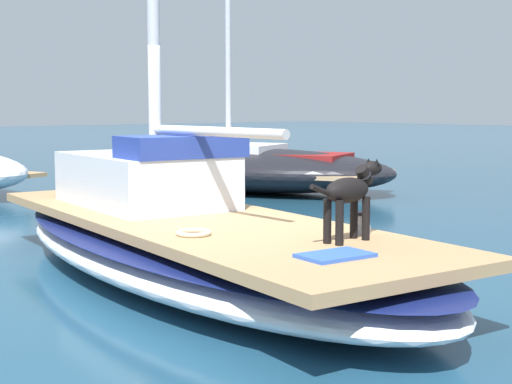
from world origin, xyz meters
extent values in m
plane|color=navy|center=(0.00, 0.00, 0.00)|extent=(120.00, 120.00, 0.00)
ellipsoid|color=white|center=(0.00, 0.00, 0.28)|extent=(3.32, 7.44, 0.56)
ellipsoid|color=navy|center=(0.00, 0.00, 0.46)|extent=(3.33, 7.48, 0.08)
cube|color=tan|center=(0.00, 0.00, 0.61)|extent=(2.80, 6.82, 0.10)
cylinder|color=silver|center=(0.10, -0.21, 1.56)|extent=(0.10, 2.20, 0.10)
cube|color=silver|center=(0.14, 1.19, 0.96)|extent=(1.65, 2.35, 0.60)
cube|color=navy|center=(0.14, 0.42, 1.38)|extent=(1.40, 0.85, 0.24)
ellipsoid|color=black|center=(0.13, -2.05, 1.11)|extent=(0.54, 0.26, 0.22)
cylinder|color=black|center=(0.31, -1.97, 0.85)|extent=(0.07, 0.07, 0.38)
cylinder|color=black|center=(0.32, -2.10, 0.85)|extent=(0.07, 0.07, 0.38)
cylinder|color=black|center=(-0.05, -1.99, 0.85)|extent=(0.07, 0.07, 0.38)
cylinder|color=black|center=(-0.04, -2.13, 0.85)|extent=(0.07, 0.07, 0.38)
cylinder|color=black|center=(0.37, -2.03, 1.22)|extent=(0.19, 0.12, 0.19)
ellipsoid|color=black|center=(0.49, -2.02, 1.27)|extent=(0.23, 0.15, 0.13)
cone|color=black|center=(0.48, -1.97, 1.33)|extent=(0.05, 0.05, 0.06)
cone|color=black|center=(0.49, -2.06, 1.33)|extent=(0.05, 0.05, 0.06)
torus|color=black|center=(0.37, -2.03, 1.22)|extent=(0.13, 0.14, 0.10)
cylinder|color=black|center=(-0.23, -2.07, 1.14)|extent=(0.22, 0.06, 0.12)
cylinder|color=#B7B7BC|center=(0.50, -1.89, 0.70)|extent=(0.16, 0.16, 0.08)
cylinder|color=#B7B7BC|center=(0.50, -1.89, 0.79)|extent=(0.13, 0.13, 0.10)
cylinder|color=black|center=(0.50, -1.89, 0.86)|extent=(0.15, 0.15, 0.03)
torus|color=beige|center=(-0.68, -0.92, 0.68)|extent=(0.32, 0.32, 0.04)
cube|color=blue|center=(-0.43, -2.45, 0.68)|extent=(0.60, 0.42, 0.03)
ellipsoid|color=black|center=(5.83, 5.88, 0.46)|extent=(5.04, 6.78, 0.93)
cube|color=tan|center=(5.83, 5.88, 0.45)|extent=(4.28, 5.99, 0.08)
cube|color=silver|center=(5.64, 6.30, 0.75)|extent=(2.14, 2.31, 0.52)
cube|color=maroon|center=(6.27, 4.89, 0.67)|extent=(2.02, 2.26, 0.36)
cylinder|color=silver|center=(5.57, 6.44, 3.89)|extent=(0.12, 0.12, 6.87)
camera|label=1|loc=(-4.63, -6.42, 1.82)|focal=53.13mm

